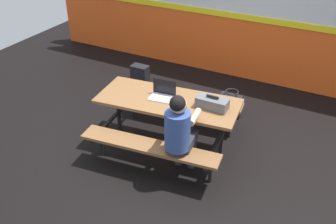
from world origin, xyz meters
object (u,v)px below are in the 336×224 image
student_nearer (180,130)px  backpack_dark (140,77)px  toolbox_grey (212,103)px  picnic_table_main (168,110)px  laptop_silver (163,94)px  tote_bag_bright (231,105)px

student_nearer → backpack_dark: size_ratio=2.74×
toolbox_grey → picnic_table_main: bearing=-173.3°
picnic_table_main → student_nearer: bearing=-50.7°
laptop_silver → tote_bag_bright: bearing=62.3°
toolbox_grey → tote_bag_bright: 1.25m
laptop_silver → backpack_dark: size_ratio=0.78×
laptop_silver → backpack_dark: laptop_silver is taller
backpack_dark → tote_bag_bright: size_ratio=1.02×
student_nearer → laptop_silver: bearing=133.6°
student_nearer → toolbox_grey: size_ratio=3.02×
laptop_silver → backpack_dark: bearing=131.9°
backpack_dark → laptop_silver: bearing=-48.1°
student_nearer → backpack_dark: (-1.63, 1.78, -0.49)m
tote_bag_bright → backpack_dark: bearing=176.0°
picnic_table_main → laptop_silver: laptop_silver is taller
picnic_table_main → backpack_dark: bearing=133.6°
backpack_dark → toolbox_grey: bearing=-33.8°
picnic_table_main → toolbox_grey: size_ratio=4.83×
picnic_table_main → tote_bag_bright: size_ratio=4.49×
student_nearer → toolbox_grey: 0.61m
picnic_table_main → backpack_dark: (-1.21, 1.27, -0.36)m
tote_bag_bright → student_nearer: bearing=-92.7°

